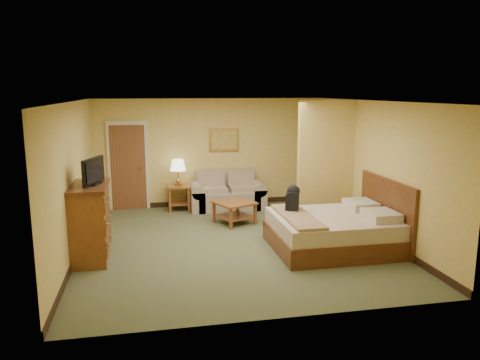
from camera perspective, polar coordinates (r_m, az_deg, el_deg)
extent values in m
plane|color=#4D5436|center=(8.77, -0.88, -7.65)|extent=(6.00, 6.00, 0.00)
plane|color=white|center=(8.32, -0.93, 9.58)|extent=(6.00, 6.00, 0.00)
cube|color=#D6B95B|center=(11.38, -3.66, 3.35)|extent=(5.50, 0.02, 2.60)
cube|color=#D6B95B|center=(8.41, -19.67, 0.04)|extent=(0.02, 6.00, 2.60)
cube|color=#D6B95B|center=(9.34, 15.93, 1.29)|extent=(0.02, 6.00, 2.60)
cube|color=#D6B95B|center=(9.93, 10.41, 2.08)|extent=(1.20, 0.15, 2.60)
cube|color=beige|center=(11.29, -13.47, 1.73)|extent=(0.94, 0.06, 2.10)
cube|color=brown|center=(11.29, -13.47, 1.46)|extent=(0.80, 0.04, 2.00)
cylinder|color=#AB7A3F|center=(11.22, -11.95, 1.48)|extent=(0.04, 0.12, 0.04)
cube|color=black|center=(11.60, -3.58, -2.74)|extent=(5.50, 0.02, 0.12)
cube|color=gray|center=(11.16, -1.53, -2.43)|extent=(1.46, 0.78, 0.44)
cube|color=gray|center=(11.40, -1.83, 0.15)|extent=(1.46, 0.19, 0.46)
cube|color=gray|center=(11.06, -5.25, -2.46)|extent=(0.31, 0.78, 0.49)
cube|color=gray|center=(11.30, 2.12, -2.13)|extent=(0.31, 0.78, 0.49)
cube|color=brown|center=(11.08, -7.52, -0.76)|extent=(0.54, 0.54, 0.04)
cube|color=brown|center=(11.17, -7.47, -2.82)|extent=(0.45, 0.45, 0.03)
cube|color=brown|center=(10.92, -8.53, -2.55)|extent=(0.05, 0.05, 0.55)
cube|color=brown|center=(10.95, -6.28, -2.46)|extent=(0.05, 0.05, 0.55)
cube|color=brown|center=(11.34, -8.64, -2.05)|extent=(0.05, 0.05, 0.55)
cube|color=brown|center=(11.37, -6.48, -1.97)|extent=(0.05, 0.05, 0.55)
cylinder|color=#AB7A3F|center=(11.07, -7.53, -0.55)|extent=(0.19, 0.19, 0.04)
cylinder|color=#AB7A3F|center=(11.02, -7.56, 0.66)|extent=(0.02, 0.02, 0.31)
cone|color=white|center=(10.99, -7.59, 1.83)|extent=(0.37, 0.37, 0.26)
cube|color=brown|center=(9.89, -0.68, -2.80)|extent=(0.97, 0.97, 0.04)
cube|color=brown|center=(9.96, -0.68, -4.43)|extent=(0.83, 0.83, 0.03)
cube|color=brown|center=(9.60, -2.18, -4.65)|extent=(0.05, 0.05, 0.44)
cube|color=brown|center=(10.31, 0.71, -3.55)|extent=(0.05, 0.05, 0.44)
cube|color=#B78E3F|center=(11.37, -1.96, 4.88)|extent=(0.72, 0.03, 0.56)
cube|color=#A98034|center=(11.35, -1.94, 4.87)|extent=(0.60, 0.02, 0.44)
cube|color=brown|center=(8.18, -17.80, -5.14)|extent=(0.56, 1.11, 1.21)
cube|color=#4D2511|center=(8.03, -18.06, -0.76)|extent=(0.63, 1.19, 0.06)
cube|color=black|center=(8.01, -17.37, -0.43)|extent=(0.27, 0.36, 0.03)
cube|color=black|center=(7.97, -17.45, 1.06)|extent=(0.29, 0.70, 0.43)
cube|color=#4D2511|center=(8.61, 11.56, -7.08)|extent=(2.24, 1.79, 0.34)
cube|color=beige|center=(8.52, 11.63, -5.14)|extent=(2.17, 1.72, 0.27)
cube|color=#4D2511|center=(8.90, 17.39, -3.77)|extent=(0.06, 1.90, 1.23)
cube|color=beige|center=(8.41, 16.82, -4.19)|extent=(0.50, 0.62, 0.16)
cube|color=beige|center=(9.08, 14.51, -2.96)|extent=(0.50, 0.62, 0.16)
cube|color=#8C6C4C|center=(8.23, 6.99, -4.44)|extent=(0.50, 1.68, 0.06)
cube|color=black|center=(8.55, 6.52, -2.65)|extent=(0.29, 0.34, 0.39)
sphere|color=black|center=(8.51, 6.54, -1.37)|extent=(0.23, 0.23, 0.23)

